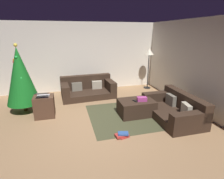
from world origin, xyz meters
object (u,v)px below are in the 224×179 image
at_px(couch_left, 88,89).
at_px(tv_remote, 135,101).
at_px(gift_box, 142,99).
at_px(ottoman, 136,107).
at_px(laptop, 43,95).
at_px(christmas_tree, 20,76).
at_px(side_table, 44,106).
at_px(couch_right, 175,109).
at_px(corner_lamp, 149,55).
at_px(book_stack, 123,135).

distance_m(couch_left, tv_remote, 2.22).
xyz_separation_m(couch_left, gift_box, (1.23, -1.98, 0.22)).
bearing_deg(ottoman, tv_remote, -140.93).
height_order(couch_left, ottoman, couch_left).
bearing_deg(tv_remote, laptop, 152.10).
bearing_deg(christmas_tree, side_table, -42.90).
height_order(gift_box, tv_remote, gift_box).
bearing_deg(christmas_tree, couch_right, -21.19).
height_order(christmas_tree, side_table, christmas_tree).
xyz_separation_m(couch_right, side_table, (-3.39, 0.99, 0.04)).
height_order(christmas_tree, corner_lamp, christmas_tree).
bearing_deg(corner_lamp, christmas_tree, -165.68).
distance_m(tv_remote, laptop, 2.46).
distance_m(couch_left, couch_right, 3.11).
bearing_deg(side_table, book_stack, -41.19).
relative_size(couch_right, tv_remote, 10.89).
distance_m(couch_right, tv_remote, 1.10).
relative_size(couch_right, christmas_tree, 0.89).
bearing_deg(corner_lamp, couch_left, -172.34).
distance_m(couch_left, laptop, 1.99).
bearing_deg(couch_left, gift_box, 118.05).
bearing_deg(gift_box, corner_lamp, 60.73).
xyz_separation_m(tv_remote, corner_lamp, (1.50, 2.30, 0.94)).
distance_m(tv_remote, side_table, 2.47).
relative_size(tv_remote, laptop, 0.43).
distance_m(side_table, laptop, 0.35).
xyz_separation_m(laptop, corner_lamp, (3.89, 1.75, 0.73)).
bearing_deg(couch_right, gift_box, 65.95).
bearing_deg(christmas_tree, gift_box, -20.32).
relative_size(couch_right, laptop, 4.71).
relative_size(ottoman, laptop, 2.61).
height_order(laptop, book_stack, laptop).
relative_size(side_table, book_stack, 1.87).
distance_m(couch_right, gift_box, 0.92).
distance_m(tv_remote, corner_lamp, 2.90).
bearing_deg(laptop, corner_lamp, 24.23).
bearing_deg(tv_remote, book_stack, -140.11).
bearing_deg(corner_lamp, tv_remote, -123.04).
relative_size(couch_left, gift_box, 7.35).
distance_m(gift_box, corner_lamp, 2.81).
relative_size(gift_box, corner_lamp, 0.16).
bearing_deg(tv_remote, couch_right, -36.09).
height_order(couch_right, corner_lamp, corner_lamp).
distance_m(couch_left, corner_lamp, 2.78).
bearing_deg(ottoman, corner_lamp, 57.58).
distance_m(ottoman, corner_lamp, 2.90).
relative_size(ottoman, corner_lamp, 0.60).
bearing_deg(christmas_tree, laptop, -45.51).
height_order(couch_left, gift_box, couch_left).
bearing_deg(book_stack, ottoman, 53.60).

